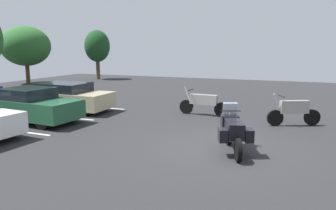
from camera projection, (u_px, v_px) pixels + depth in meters
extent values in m
cube|color=#262628|center=(220.00, 149.00, 10.12)|extent=(44.00, 44.00, 0.10)
cylinder|color=black|center=(229.00, 135.00, 10.36)|extent=(0.64, 0.34, 0.64)
cylinder|color=black|center=(238.00, 150.00, 8.81)|extent=(0.64, 0.34, 0.64)
cube|color=black|center=(234.00, 128.00, 9.51)|extent=(1.26, 0.83, 0.45)
cylinder|color=#B2B2B7|center=(230.00, 123.00, 10.17)|extent=(0.50, 0.24, 1.11)
cylinder|color=black|center=(231.00, 111.00, 10.02)|extent=(0.25, 0.59, 0.04)
cube|color=black|center=(230.00, 122.00, 10.18)|extent=(0.60, 0.64, 0.41)
cube|color=#B2C1CC|center=(230.00, 109.00, 10.16)|extent=(0.31, 0.47, 0.39)
cube|color=black|center=(223.00, 135.00, 9.19)|extent=(0.50, 0.38, 0.36)
cube|color=black|center=(248.00, 135.00, 9.18)|extent=(0.50, 0.38, 0.36)
cylinder|color=black|center=(186.00, 107.00, 15.20)|extent=(0.16, 0.66, 0.65)
cylinder|color=black|center=(221.00, 110.00, 14.47)|extent=(0.16, 0.66, 0.65)
cube|color=gray|center=(204.00, 99.00, 14.76)|extent=(0.38, 1.28, 0.44)
cylinder|color=#B2B2B7|center=(189.00, 98.00, 15.07)|extent=(0.10, 0.51, 1.12)
cylinder|color=black|center=(191.00, 90.00, 14.97)|extent=(0.62, 0.08, 0.04)
cylinder|color=black|center=(275.00, 118.00, 12.83)|extent=(0.38, 0.63, 0.64)
cylinder|color=black|center=(312.00, 117.00, 12.91)|extent=(0.38, 0.63, 0.64)
cube|color=gray|center=(294.00, 107.00, 12.80)|extent=(0.69, 1.12, 0.50)
cylinder|color=#B2B2B7|center=(279.00, 108.00, 12.77)|extent=(0.28, 0.49, 1.11)
cylinder|color=black|center=(281.00, 96.00, 12.69)|extent=(0.58, 0.29, 0.04)
cube|color=silver|center=(47.00, 115.00, 14.82)|extent=(0.12, 5.09, 0.01)
cube|color=silver|center=(82.00, 106.00, 17.23)|extent=(0.12, 5.09, 0.01)
cylinder|color=black|center=(10.00, 127.00, 11.21)|extent=(0.27, 0.72, 0.70)
cube|color=#235638|center=(31.00, 108.00, 13.51)|extent=(2.10, 4.40, 0.74)
cube|color=black|center=(27.00, 93.00, 13.47)|extent=(1.77, 1.93, 0.45)
cylinder|color=black|center=(71.00, 114.00, 13.59)|extent=(0.27, 0.68, 0.67)
cylinder|color=black|center=(42.00, 121.00, 12.24)|extent=(0.27, 0.68, 0.67)
cylinder|color=black|center=(22.00, 108.00, 14.86)|extent=(0.27, 0.68, 0.67)
cube|color=#C1B289|center=(67.00, 99.00, 15.83)|extent=(1.94, 4.42, 0.74)
cube|color=black|center=(64.00, 87.00, 15.77)|extent=(1.77, 2.22, 0.43)
cylinder|color=black|center=(103.00, 104.00, 16.09)|extent=(0.23, 0.63, 0.62)
cylinder|color=black|center=(83.00, 110.00, 14.59)|extent=(0.23, 0.63, 0.62)
cylinder|color=black|center=(54.00, 100.00, 17.16)|extent=(0.23, 0.63, 0.62)
cylinder|color=black|center=(31.00, 105.00, 15.67)|extent=(0.23, 0.63, 0.62)
cylinder|color=#4C3823|center=(98.00, 71.00, 31.66)|extent=(0.36, 0.36, 1.66)
ellipsoid|color=#19421E|center=(97.00, 46.00, 31.25)|extent=(2.41, 2.41, 3.03)
cylinder|color=#4C3823|center=(28.00, 75.00, 27.88)|extent=(0.34, 0.34, 1.50)
ellipsoid|color=#285B28|center=(26.00, 46.00, 27.46)|extent=(4.06, 4.06, 3.33)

